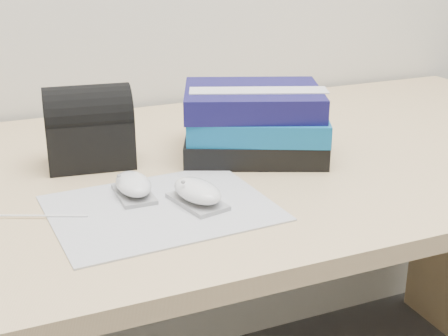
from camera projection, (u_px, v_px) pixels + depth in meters
name	position (u px, v px, depth m)	size (l,w,h in m)	color
desk	(226.00, 253.00, 1.28)	(1.60, 0.80, 0.73)	tan
mousepad	(161.00, 208.00, 0.92)	(0.32, 0.25, 0.00)	#94959C
mouse_rear	(133.00, 186.00, 0.96)	(0.05, 0.09, 0.04)	gray
mouse_front	(197.00, 193.00, 0.93)	(0.07, 0.11, 0.04)	#979799
usb_cable	(11.00, 216.00, 0.89)	(0.00, 0.00, 0.22)	white
book_stack	(255.00, 122.00, 1.14)	(0.31, 0.29, 0.12)	black
pouch	(89.00, 127.00, 1.08)	(0.16, 0.12, 0.14)	black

